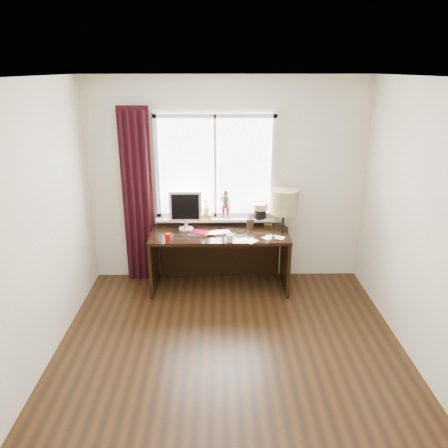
{
  "coord_description": "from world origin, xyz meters",
  "views": [
    {
      "loc": [
        -0.11,
        -3.4,
        2.67
      ],
      "look_at": [
        -0.05,
        1.25,
        1.0
      ],
      "focal_mm": 35.0,
      "sensor_mm": 36.0,
      "label": 1
    }
  ],
  "objects_px": {
    "laptop": "(217,233)",
    "desk": "(220,248)",
    "mug": "(230,238)",
    "monitor": "(185,208)",
    "red_cup": "(168,237)",
    "table_lamp": "(284,202)"
  },
  "relations": [
    {
      "from": "monitor",
      "to": "laptop",
      "type": "bearing_deg",
      "value": -22.92
    },
    {
      "from": "monitor",
      "to": "table_lamp",
      "type": "height_order",
      "value": "table_lamp"
    },
    {
      "from": "table_lamp",
      "to": "mug",
      "type": "bearing_deg",
      "value": -149.44
    },
    {
      "from": "laptop",
      "to": "monitor",
      "type": "height_order",
      "value": "monitor"
    },
    {
      "from": "red_cup",
      "to": "table_lamp",
      "type": "distance_m",
      "value": 1.48
    },
    {
      "from": "laptop",
      "to": "desk",
      "type": "height_order",
      "value": "laptop"
    },
    {
      "from": "desk",
      "to": "mug",
      "type": "bearing_deg",
      "value": -72.67
    },
    {
      "from": "laptop",
      "to": "red_cup",
      "type": "height_order",
      "value": "red_cup"
    },
    {
      "from": "mug",
      "to": "monitor",
      "type": "distance_m",
      "value": 0.73
    },
    {
      "from": "red_cup",
      "to": "table_lamp",
      "type": "height_order",
      "value": "table_lamp"
    },
    {
      "from": "desk",
      "to": "table_lamp",
      "type": "bearing_deg",
      "value": -0.04
    },
    {
      "from": "mug",
      "to": "desk",
      "type": "bearing_deg",
      "value": 107.33
    },
    {
      "from": "mug",
      "to": "red_cup",
      "type": "distance_m",
      "value": 0.73
    },
    {
      "from": "laptop",
      "to": "red_cup",
      "type": "bearing_deg",
      "value": -170.36
    },
    {
      "from": "desk",
      "to": "monitor",
      "type": "relative_size",
      "value": 3.47
    },
    {
      "from": "monitor",
      "to": "table_lamp",
      "type": "relative_size",
      "value": 0.94
    },
    {
      "from": "mug",
      "to": "desk",
      "type": "distance_m",
      "value": 0.51
    },
    {
      "from": "laptop",
      "to": "mug",
      "type": "distance_m",
      "value": 0.31
    },
    {
      "from": "mug",
      "to": "table_lamp",
      "type": "xyz_separation_m",
      "value": [
        0.67,
        0.4,
        0.31
      ]
    },
    {
      "from": "laptop",
      "to": "monitor",
      "type": "distance_m",
      "value": 0.5
    },
    {
      "from": "laptop",
      "to": "mug",
      "type": "xyz_separation_m",
      "value": [
        0.15,
        -0.26,
        0.04
      ]
    },
    {
      "from": "red_cup",
      "to": "desk",
      "type": "relative_size",
      "value": 0.06
    }
  ]
}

